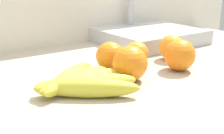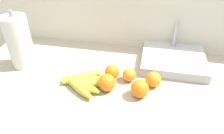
{
  "view_description": "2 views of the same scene",
  "coord_description": "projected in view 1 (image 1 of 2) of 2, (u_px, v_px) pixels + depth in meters",
  "views": [
    {
      "loc": [
        -0.4,
        -0.56,
        1.15
      ],
      "look_at": [
        -0.05,
        -0.05,
        0.96
      ],
      "focal_mm": 46.4,
      "sensor_mm": 36.0,
      "label": 1
    },
    {
      "loc": [
        0.17,
        -0.77,
        1.56
      ],
      "look_at": [
        0.01,
        -0.0,
        1.01
      ],
      "focal_mm": 33.32,
      "sensor_mm": 36.0,
      "label": 2
    }
  ],
  "objects": [
    {
      "name": "orange_front",
      "position": [
        110.0,
        56.0,
        0.74
      ],
      "size": [
        0.07,
        0.07,
        0.07
      ],
      "primitive_type": "sphere",
      "color": "orange",
      "rests_on": "counter"
    },
    {
      "name": "orange_back_right",
      "position": [
        172.0,
        47.0,
        0.83
      ],
      "size": [
        0.07,
        0.07,
        0.07
      ],
      "primitive_type": "sphere",
      "color": "orange",
      "rests_on": "counter"
    },
    {
      "name": "orange_back_left",
      "position": [
        131.0,
        63.0,
        0.67
      ],
      "size": [
        0.08,
        0.08,
        0.08
      ],
      "primitive_type": "sphere",
      "color": "orange",
      "rests_on": "counter"
    },
    {
      "name": "wall_back",
      "position": [
        55.0,
        112.0,
        1.12
      ],
      "size": [
        1.88,
        0.06,
        1.3
      ],
      "primitive_type": "cube",
      "color": "silver",
      "rests_on": "ground"
    },
    {
      "name": "banana_bunch",
      "position": [
        81.0,
        82.0,
        0.61
      ],
      "size": [
        0.21,
        0.23,
        0.04
      ],
      "color": "gold",
      "rests_on": "counter"
    },
    {
      "name": "sink_basin",
      "position": [
        148.0,
        35.0,
        1.06
      ],
      "size": [
        0.34,
        0.31,
        0.19
      ],
      "color": "#B7BABF",
      "rests_on": "counter"
    },
    {
      "name": "orange_right",
      "position": [
        137.0,
        53.0,
        0.79
      ],
      "size": [
        0.06,
        0.06,
        0.06
      ],
      "primitive_type": "sphere",
      "color": "orange",
      "rests_on": "counter"
    },
    {
      "name": "orange_center",
      "position": [
        180.0,
        55.0,
        0.74
      ],
      "size": [
        0.08,
        0.08,
        0.08
      ],
      "primitive_type": "sphere",
      "color": "orange",
      "rests_on": "counter"
    }
  ]
}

